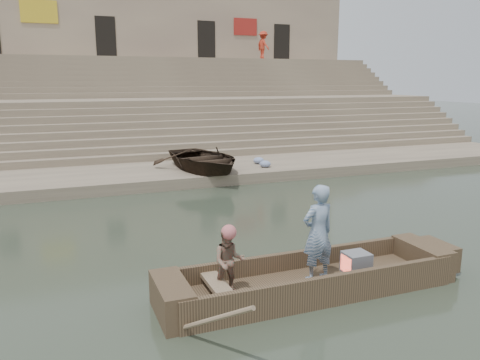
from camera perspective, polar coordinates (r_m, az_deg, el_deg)
ground at (r=11.96m, az=7.90°, el=-6.67°), size 120.00×120.00×0.00m
lower_landing at (r=19.07m, az=-3.82°, el=1.05°), size 32.00×4.00×0.40m
mid_landing at (r=26.09m, az=-8.85°, el=6.53°), size 32.00×3.00×2.80m
upper_landing at (r=32.87m, az=-11.62°, el=9.62°), size 32.00×3.00×5.20m
ghat_steps at (r=27.71m, az=-9.65°, el=7.64°), size 32.00×11.00×5.20m
building_wall at (r=36.84m, az=-12.92°, el=14.46°), size 32.00×5.07×11.20m
main_rowboat at (r=8.95m, az=8.35°, el=-12.49°), size 5.00×1.30×0.22m
rowboat_trim at (r=8.97m, az=9.60°, el=-11.13°), size 6.04×2.63×1.82m
standing_man at (r=8.65m, az=9.32°, el=-6.30°), size 0.70×0.51×1.78m
rowing_man at (r=8.12m, az=-1.33°, el=-9.74°), size 0.65×0.56×1.15m
television at (r=9.33m, az=13.70°, el=-9.63°), size 0.46×0.42×0.40m
beached_rowboat at (r=18.13m, az=-4.37°, el=2.54°), size 3.70×4.71×0.89m
pedestrian at (r=34.52m, az=2.81°, el=15.85°), size 0.89×1.32×1.91m
cloth_bundles at (r=19.14m, az=1.22°, el=2.12°), size 1.89×1.29×0.26m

